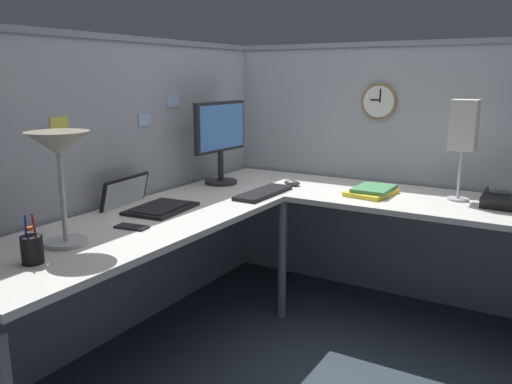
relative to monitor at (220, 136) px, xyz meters
name	(u,v)px	position (x,y,z in m)	size (l,w,h in m)	color
ground_plane	(294,335)	(-0.25, -0.64, -1.02)	(6.80, 6.80, 0.00)	#2D3842
cubicle_wall_back	(120,188)	(-0.62, 0.23, -0.23)	(2.57, 0.12, 1.58)	#999EA8
cubicle_wall_right	(396,171)	(0.62, -0.90, -0.23)	(0.12, 2.37, 1.58)	#999EA8
desk	(291,232)	(-0.40, -0.69, -0.39)	(2.35, 2.15, 0.73)	silver
monitor	(220,136)	(0.00, 0.00, 0.00)	(0.46, 0.20, 0.50)	#232326
laptop	(145,203)	(-0.70, -0.02, -0.27)	(0.38, 0.41, 0.22)	black
keyboard	(263,193)	(-0.13, -0.38, -0.28)	(0.43, 0.14, 0.02)	black
computer_mouse	(292,183)	(0.17, -0.41, -0.28)	(0.06, 0.10, 0.03)	#38383D
desk_lamp_dome	(59,153)	(-1.29, -0.15, 0.07)	(0.24, 0.24, 0.44)	#B7BABF
pen_cup	(32,249)	(-1.49, -0.22, -0.24)	(0.08, 0.08, 0.18)	black
cell_phone	(132,227)	(-0.99, -0.21, -0.29)	(0.07, 0.14, 0.01)	black
office_phone	(506,201)	(0.23, -1.57, -0.26)	(0.20, 0.22, 0.11)	black
book_stack	(372,191)	(0.18, -0.90, -0.27)	(0.31, 0.25, 0.04)	yellow
desk_lamp_paper	(464,128)	(0.28, -1.33, 0.09)	(0.13, 0.13, 0.53)	#B7BABF
wall_clock	(379,101)	(0.56, -0.79, 0.20)	(0.04, 0.22, 0.22)	olive
pinned_note_leftmost	(59,127)	(-1.02, 0.18, 0.13)	(0.09, 0.00, 0.09)	#EAD84C
pinned_note_middle	(173,101)	(-0.22, 0.18, 0.21)	(0.10, 0.00, 0.07)	#99B7E5
pinned_note_rightmost	(145,120)	(-0.46, 0.18, 0.12)	(0.10, 0.00, 0.06)	#99B7E5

